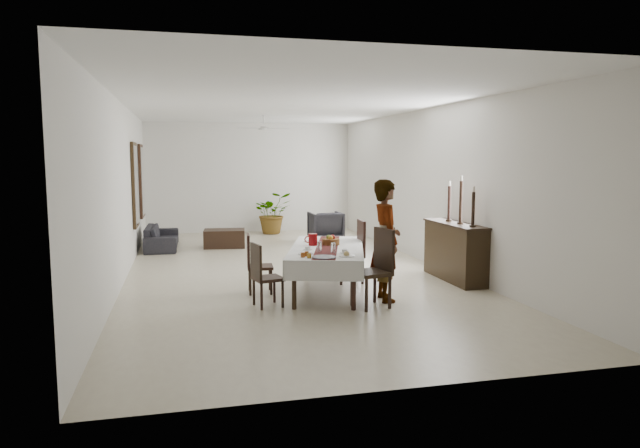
{
  "coord_description": "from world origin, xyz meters",
  "views": [
    {
      "loc": [
        -1.96,
        -10.88,
        2.2
      ],
      "look_at": [
        0.35,
        -1.35,
        1.05
      ],
      "focal_mm": 32.0,
      "sensor_mm": 36.0,
      "label": 1
    }
  ],
  "objects_px": {
    "dining_table_top": "(327,249)",
    "woman": "(386,240)",
    "red_pitcher": "(313,240)",
    "sideboard_body": "(455,252)",
    "sofa": "(162,237)"
  },
  "relations": [
    {
      "from": "dining_table_top",
      "to": "sideboard_body",
      "type": "bearing_deg",
      "value": 24.9
    },
    {
      "from": "dining_table_top",
      "to": "sideboard_body",
      "type": "relative_size",
      "value": 1.41
    },
    {
      "from": "dining_table_top",
      "to": "woman",
      "type": "xyz_separation_m",
      "value": [
        0.74,
        -0.75,
        0.22
      ]
    },
    {
      "from": "red_pitcher",
      "to": "woman",
      "type": "xyz_separation_m",
      "value": [
        0.93,
        -0.96,
        0.09
      ]
    },
    {
      "from": "dining_table_top",
      "to": "woman",
      "type": "distance_m",
      "value": 1.07
    },
    {
      "from": "red_pitcher",
      "to": "sofa",
      "type": "xyz_separation_m",
      "value": [
        -2.6,
        5.07,
        -0.57
      ]
    },
    {
      "from": "dining_table_top",
      "to": "sideboard_body",
      "type": "distance_m",
      "value": 2.49
    },
    {
      "from": "woman",
      "to": "sideboard_body",
      "type": "bearing_deg",
      "value": -53.04
    },
    {
      "from": "sofa",
      "to": "woman",
      "type": "bearing_deg",
      "value": -148.42
    },
    {
      "from": "dining_table_top",
      "to": "sideboard_body",
      "type": "height_order",
      "value": "sideboard_body"
    },
    {
      "from": "dining_table_top",
      "to": "red_pitcher",
      "type": "relative_size",
      "value": 12.0
    },
    {
      "from": "dining_table_top",
      "to": "sofa",
      "type": "bearing_deg",
      "value": 134.7
    },
    {
      "from": "dining_table_top",
      "to": "sofa",
      "type": "relative_size",
      "value": 1.25
    },
    {
      "from": "sideboard_body",
      "to": "red_pitcher",
      "type": "bearing_deg",
      "value": -177.07
    },
    {
      "from": "sideboard_body",
      "to": "woman",
      "type": "bearing_deg",
      "value": -147.58
    }
  ]
}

